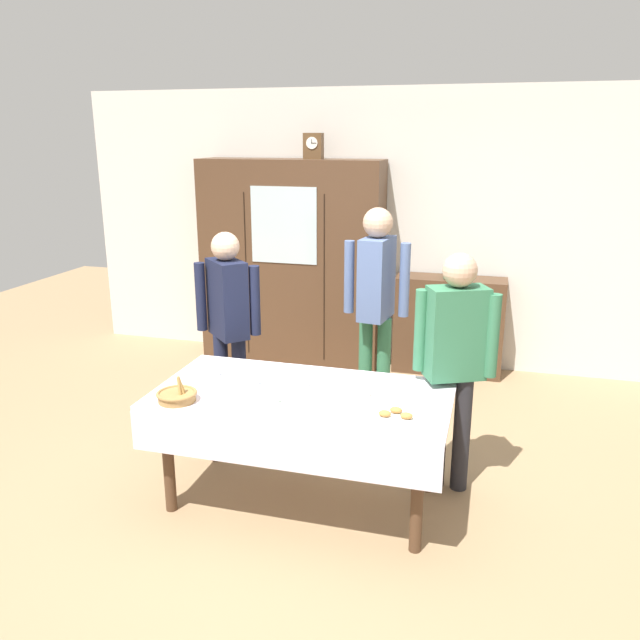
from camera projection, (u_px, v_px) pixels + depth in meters
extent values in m
plane|color=#997A56|center=(312.00, 484.00, 4.29)|extent=(12.00, 12.00, 0.00)
cube|color=silver|center=(386.00, 229.00, 6.36)|extent=(6.40, 0.10, 2.70)
cylinder|color=#4C3321|center=(168.00, 458.00, 3.90)|extent=(0.07, 0.07, 0.71)
cylinder|color=#4C3321|center=(417.00, 494.00, 3.51)|extent=(0.07, 0.07, 0.71)
cylinder|color=#4C3321|center=(214.00, 414.00, 4.51)|extent=(0.07, 0.07, 0.71)
cylinder|color=#4C3321|center=(430.00, 441.00, 4.12)|extent=(0.07, 0.07, 0.71)
cube|color=silver|center=(302.00, 395.00, 3.90)|extent=(1.80, 0.94, 0.03)
cube|color=silver|center=(277.00, 450.00, 3.51)|extent=(1.80, 0.01, 0.24)
cube|color=#4C3321|center=(292.00, 263.00, 6.42)|extent=(1.82, 0.45, 2.03)
cube|color=silver|center=(284.00, 225.00, 6.09)|extent=(0.66, 0.01, 0.73)
cube|color=black|center=(246.00, 275.00, 6.34)|extent=(0.01, 0.01, 1.63)
cube|color=black|center=(324.00, 280.00, 6.13)|extent=(0.01, 0.01, 1.63)
cube|color=brown|center=(313.00, 146.00, 6.04)|extent=(0.18, 0.10, 0.24)
cylinder|color=white|center=(312.00, 143.00, 5.98)|extent=(0.11, 0.01, 0.11)
cube|color=black|center=(312.00, 141.00, 5.97)|extent=(0.00, 0.00, 0.04)
cube|color=black|center=(314.00, 143.00, 5.97)|extent=(0.05, 0.00, 0.00)
cube|color=#4C3321|center=(448.00, 325.00, 6.21)|extent=(1.04, 0.35, 0.95)
cube|color=#3D754C|center=(451.00, 277.00, 6.07)|extent=(0.14, 0.17, 0.02)
cube|color=#3D754C|center=(452.00, 274.00, 6.06)|extent=(0.16, 0.22, 0.04)
cylinder|color=white|center=(364.00, 396.00, 3.84)|extent=(0.13, 0.13, 0.01)
cylinder|color=white|center=(364.00, 391.00, 3.83)|extent=(0.08, 0.08, 0.05)
torus|color=white|center=(371.00, 391.00, 3.82)|extent=(0.04, 0.01, 0.04)
cylinder|color=white|center=(213.00, 376.00, 4.16)|extent=(0.13, 0.13, 0.01)
cylinder|color=white|center=(212.00, 371.00, 4.15)|extent=(0.08, 0.08, 0.05)
torus|color=white|center=(218.00, 371.00, 4.14)|extent=(0.04, 0.01, 0.04)
cylinder|color=#47230F|center=(212.00, 368.00, 4.14)|extent=(0.06, 0.06, 0.01)
cylinder|color=white|center=(254.00, 384.00, 4.02)|extent=(0.13, 0.13, 0.01)
cylinder|color=white|center=(253.00, 379.00, 4.01)|extent=(0.08, 0.08, 0.05)
torus|color=white|center=(259.00, 379.00, 4.00)|extent=(0.04, 0.01, 0.04)
cylinder|color=#47230F|center=(253.00, 376.00, 4.01)|extent=(0.06, 0.06, 0.01)
cylinder|color=silver|center=(274.00, 402.00, 3.75)|extent=(0.13, 0.13, 0.01)
cylinder|color=silver|center=(273.00, 397.00, 3.74)|extent=(0.08, 0.08, 0.05)
torus|color=silver|center=(280.00, 397.00, 3.73)|extent=(0.04, 0.01, 0.04)
cylinder|color=#47230F|center=(273.00, 394.00, 3.74)|extent=(0.06, 0.06, 0.01)
cylinder|color=white|center=(303.00, 386.00, 3.99)|extent=(0.13, 0.13, 0.01)
cylinder|color=white|center=(303.00, 381.00, 3.98)|extent=(0.08, 0.08, 0.05)
torus|color=white|center=(309.00, 382.00, 3.97)|extent=(0.04, 0.01, 0.04)
cylinder|color=#47230F|center=(303.00, 378.00, 3.97)|extent=(0.06, 0.06, 0.01)
cylinder|color=#9E7542|center=(177.00, 397.00, 3.77)|extent=(0.22, 0.22, 0.05)
torus|color=#9E7542|center=(177.00, 393.00, 3.76)|extent=(0.24, 0.24, 0.02)
cylinder|color=tan|center=(179.00, 387.00, 3.73)|extent=(0.03, 0.02, 0.12)
cylinder|color=tan|center=(181.00, 386.00, 3.74)|extent=(0.04, 0.02, 0.12)
cylinder|color=tan|center=(181.00, 385.00, 3.75)|extent=(0.04, 0.04, 0.12)
cylinder|color=white|center=(395.00, 418.00, 3.53)|extent=(0.28, 0.28, 0.01)
ellipsoid|color=#BC7F3D|center=(406.00, 416.00, 3.51)|extent=(0.07, 0.05, 0.04)
ellipsoid|color=#BC7F3D|center=(396.00, 410.00, 3.58)|extent=(0.07, 0.05, 0.04)
ellipsoid|color=#BC7F3D|center=(385.00, 413.00, 3.53)|extent=(0.07, 0.05, 0.04)
cube|color=silver|center=(377.00, 380.00, 4.09)|extent=(0.10, 0.01, 0.00)
ellipsoid|color=silver|center=(385.00, 381.00, 4.07)|extent=(0.03, 0.02, 0.01)
cube|color=silver|center=(406.00, 393.00, 3.89)|extent=(0.10, 0.01, 0.00)
ellipsoid|color=silver|center=(415.00, 393.00, 3.87)|extent=(0.03, 0.02, 0.01)
cylinder|color=#33704C|center=(365.00, 367.00, 5.22)|extent=(0.11, 0.11, 0.85)
cylinder|color=#33704C|center=(383.00, 369.00, 5.18)|extent=(0.11, 0.11, 0.85)
cube|color=slate|center=(377.00, 279.00, 4.99)|extent=(0.25, 0.38, 0.64)
sphere|color=tan|center=(378.00, 223.00, 4.87)|extent=(0.23, 0.23, 0.23)
cylinder|color=slate|center=(349.00, 277.00, 5.04)|extent=(0.08, 0.08, 0.58)
cylinder|color=slate|center=(405.00, 280.00, 4.93)|extent=(0.08, 0.08, 0.58)
cylinder|color=#232328|center=(438.00, 431.00, 4.17)|extent=(0.11, 0.11, 0.78)
cylinder|color=#232328|center=(462.00, 434.00, 4.13)|extent=(0.11, 0.11, 0.78)
cube|color=#33704C|center=(456.00, 333.00, 3.96)|extent=(0.41, 0.33, 0.58)
sphere|color=tan|center=(460.00, 270.00, 3.85)|extent=(0.21, 0.21, 0.21)
cylinder|color=#33704C|center=(421.00, 330.00, 4.02)|extent=(0.08, 0.08, 0.53)
cylinder|color=#33704C|center=(493.00, 336.00, 3.91)|extent=(0.08, 0.08, 0.53)
cylinder|color=#191E38|center=(222.00, 382.00, 5.01)|extent=(0.11, 0.11, 0.78)
cylinder|color=#191E38|center=(240.00, 384.00, 4.97)|extent=(0.11, 0.11, 0.78)
cube|color=#191E38|center=(227.00, 299.00, 4.80)|extent=(0.40, 0.40, 0.58)
sphere|color=#DBB293|center=(225.00, 246.00, 4.69)|extent=(0.21, 0.21, 0.21)
cylinder|color=#191E38|center=(201.00, 297.00, 4.85)|extent=(0.08, 0.08, 0.53)
cylinder|color=#191E38|center=(255.00, 301.00, 4.74)|extent=(0.08, 0.08, 0.53)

